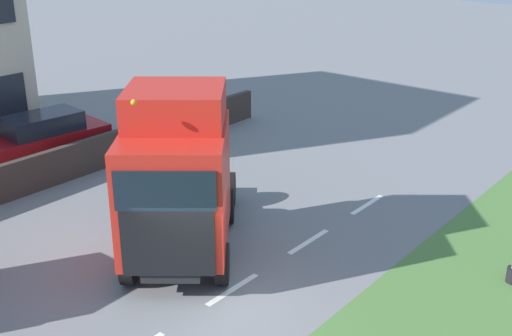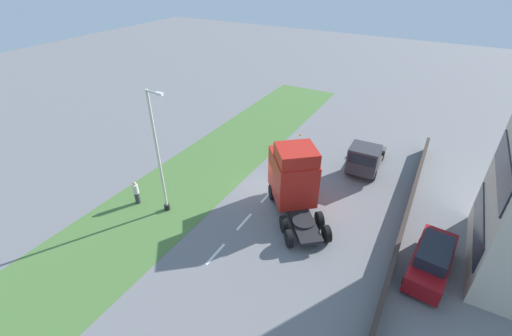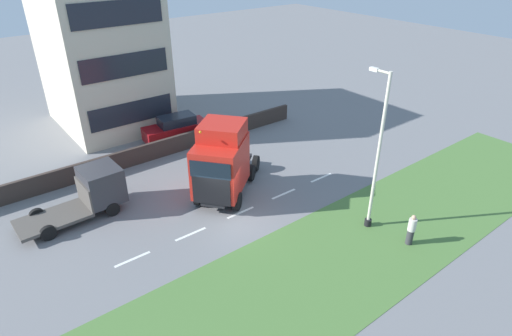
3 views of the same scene
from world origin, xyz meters
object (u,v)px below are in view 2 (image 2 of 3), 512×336
object	(u,v)px
lorry_cab	(294,178)
pedestrian	(136,193)
flatbed_truck	(365,158)
lamp_post	(160,161)
parked_car	(432,260)

from	to	relation	value
lorry_cab	pedestrian	world-z (taller)	lorry_cab
flatbed_truck	lamp_post	distance (m)	15.13
parked_car	flatbed_truck	bearing A→B (deg)	130.63
lamp_post	pedestrian	size ratio (longest dim) A/B	4.87
pedestrian	parked_car	bearing A→B (deg)	9.97
flatbed_truck	lamp_post	bearing A→B (deg)	45.29
parked_car	lorry_cab	bearing A→B (deg)	174.95
parked_car	lamp_post	size ratio (longest dim) A/B	0.59
lorry_cab	pedestrian	bearing A→B (deg)	168.13
parked_car	lamp_post	world-z (taller)	lamp_post
lamp_post	pedestrian	bearing A→B (deg)	-169.99
flatbed_truck	parked_car	size ratio (longest dim) A/B	1.17
flatbed_truck	pedestrian	xyz separation A→B (m)	(-12.51, -11.30, -0.50)
lamp_post	lorry_cab	bearing A→B (deg)	32.29
flatbed_truck	lamp_post	size ratio (longest dim) A/B	0.69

